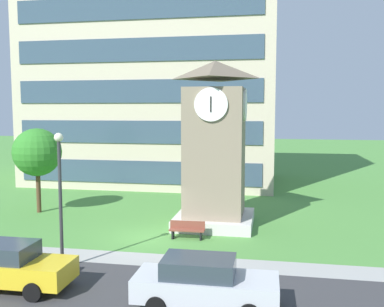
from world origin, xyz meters
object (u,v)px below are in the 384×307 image
Objects in this scene: street_lamp at (60,185)px; parked_car_silver at (204,282)px; clock_tower at (215,154)px; parked_car_yellow at (6,265)px; park_bench at (187,230)px; tree_streetside at (37,152)px.

street_lamp is 7.27m from parked_car_silver.
clock_tower reaches higher than street_lamp.
parked_car_yellow is (-6.35, -10.12, -3.22)m from clock_tower.
parked_car_yellow is at bearing 177.88° from parked_car_silver.
tree_streetside is (-10.43, 3.92, 3.39)m from park_bench.
park_bench is at bearing 49.68° from street_lamp.
tree_streetside reaches higher than parked_car_silver.
park_bench is 11.65m from tree_streetside.
tree_streetside reaches higher than park_bench.
clock_tower is 1.94× the size of parked_car_yellow.
tree_streetside is (-6.16, 8.95, 0.35)m from street_lamp.
tree_streetside is at bearing 114.59° from parked_car_yellow.
parked_car_yellow is (-5.32, -7.25, 0.40)m from park_bench.
tree_streetside is (-11.47, 1.05, -0.23)m from clock_tower.
parked_car_silver is (1.00, -10.39, -3.22)m from clock_tower.
parked_car_yellow is (5.11, -11.17, -2.98)m from tree_streetside.
street_lamp is at bearing -130.32° from park_bench.
parked_car_silver is at bearing -42.55° from tree_streetside.
parked_car_silver is (2.03, -7.52, 0.40)m from park_bench.
clock_tower is 11.52m from tree_streetside.
tree_streetside is at bearing 159.40° from park_bench.
clock_tower is 10.92m from parked_car_silver.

